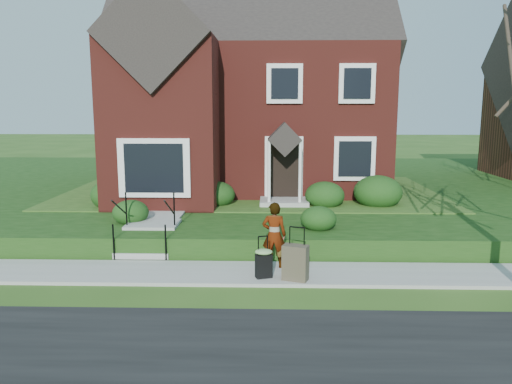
{
  "coord_description": "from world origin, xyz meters",
  "views": [
    {
      "loc": [
        0.71,
        -11.02,
        3.83
      ],
      "look_at": [
        0.36,
        2.0,
        1.61
      ],
      "focal_mm": 35.0,
      "sensor_mm": 36.0,
      "label": 1
    }
  ],
  "objects_px": {
    "front_steps": "(149,234)",
    "suitcase_olive": "(295,263)",
    "woman": "(274,235)",
    "suitcase_black": "(264,262)"
  },
  "relations": [
    {
      "from": "front_steps",
      "to": "woman",
      "type": "distance_m",
      "value": 3.66
    },
    {
      "from": "suitcase_black",
      "to": "front_steps",
      "type": "bearing_deg",
      "value": 125.0
    },
    {
      "from": "suitcase_black",
      "to": "suitcase_olive",
      "type": "height_order",
      "value": "suitcase_olive"
    },
    {
      "from": "woman",
      "to": "suitcase_black",
      "type": "xyz_separation_m",
      "value": [
        -0.23,
        -0.76,
        -0.42
      ]
    },
    {
      "from": "front_steps",
      "to": "suitcase_black",
      "type": "relative_size",
      "value": 2.13
    },
    {
      "from": "front_steps",
      "to": "suitcase_olive",
      "type": "bearing_deg",
      "value": -31.96
    },
    {
      "from": "front_steps",
      "to": "suitcase_olive",
      "type": "xyz_separation_m",
      "value": [
        3.79,
        -2.36,
        0.0
      ]
    },
    {
      "from": "front_steps",
      "to": "woman",
      "type": "relative_size",
      "value": 1.29
    },
    {
      "from": "front_steps",
      "to": "woman",
      "type": "height_order",
      "value": "woman"
    },
    {
      "from": "woman",
      "to": "suitcase_olive",
      "type": "height_order",
      "value": "woman"
    }
  ]
}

